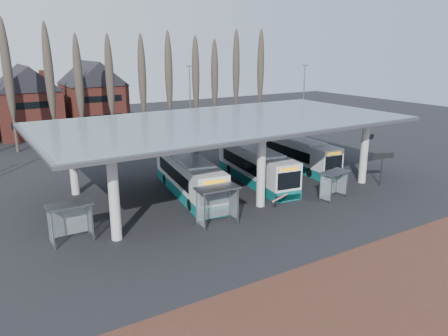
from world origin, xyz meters
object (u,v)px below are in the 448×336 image
shelter_2 (333,179)px  shelter_1 (216,197)px  shelter_0 (69,214)px  bus_1 (189,176)px  bus_2 (255,166)px  bus_3 (296,153)px

shelter_2 → shelter_1: bearing=168.2°
shelter_0 → bus_1: bearing=21.7°
bus_2 → shelter_1: bearing=-132.3°
shelter_0 → shelter_1: shelter_1 is taller
shelter_0 → shelter_1: bearing=-15.7°
shelter_0 → shelter_2: (20.77, -3.17, -0.16)m
bus_1 → bus_3: bearing=16.7°
bus_2 → shelter_2: size_ratio=4.26×
bus_1 → shelter_1: size_ratio=3.86×
shelter_1 → shelter_2: bearing=0.4°
bus_2 → shelter_1: bus_2 is taller
bus_3 → shelter_2: (-4.28, -9.55, 0.30)m
bus_1 → shelter_2: (9.64, -7.70, 0.21)m
bus_1 → bus_3: 14.04m
bus_3 → shelter_0: (-25.06, -6.38, 0.46)m
bus_2 → bus_3: (6.90, 2.09, -0.05)m
bus_3 → shelter_1: (-15.39, -9.02, 0.61)m
shelter_0 → bus_2: bearing=12.9°
bus_3 → shelter_0: size_ratio=3.99×
bus_1 → shelter_0: size_ratio=4.26×
bus_3 → shelter_2: 10.47m
bus_2 → shelter_0: size_ratio=4.17×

